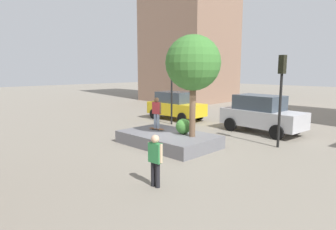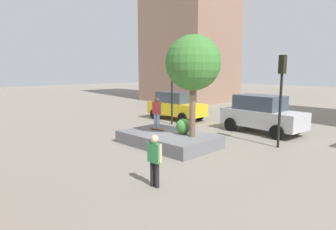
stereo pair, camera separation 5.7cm
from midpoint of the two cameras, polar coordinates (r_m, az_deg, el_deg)
ground_plane at (r=14.38m, az=2.28°, el=-6.01°), size 120.00×120.00×0.00m
planter_ledge at (r=14.47m, az=0.11°, el=-4.69°), size 4.67×2.92×0.59m
plaza_tree at (r=13.44m, az=4.97°, el=9.88°), size 2.49×2.49×4.61m
boxwood_shrub at (r=14.21m, az=3.10°, el=-2.20°), size 0.74×0.74×0.74m
skateboard at (r=15.21m, az=-2.08°, el=-2.67°), size 0.83×0.38×0.07m
skateboarder at (r=15.06m, az=-2.10°, el=0.85°), size 0.53×0.28×1.61m
taxi_cab at (r=21.85m, az=1.61°, el=1.83°), size 4.42×2.14×2.04m
sedan_parked at (r=18.06m, az=17.70°, el=0.22°), size 4.86×2.52×2.19m
traffic_light_corner at (r=14.67m, az=21.15°, el=5.41°), size 0.32×0.36×4.32m
traffic_light_median at (r=19.70m, az=0.89°, el=7.53°), size 0.36×0.37×4.78m
passerby_with_bag at (r=9.28m, az=-2.42°, el=-8.10°), size 0.57×0.26×1.68m
office_tower_glass at (r=36.58m, az=4.33°, el=21.10°), size 9.15×8.14×23.02m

